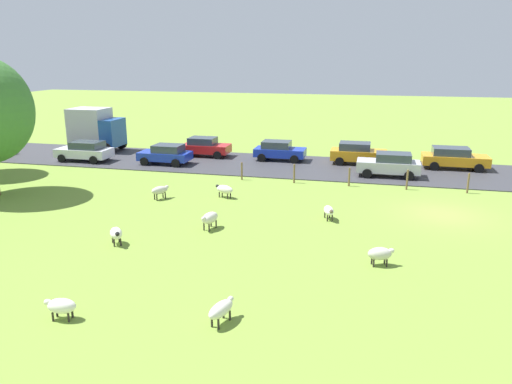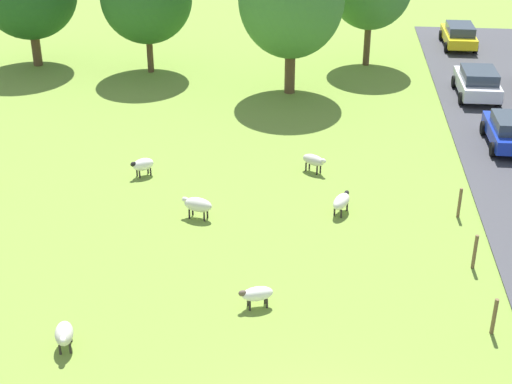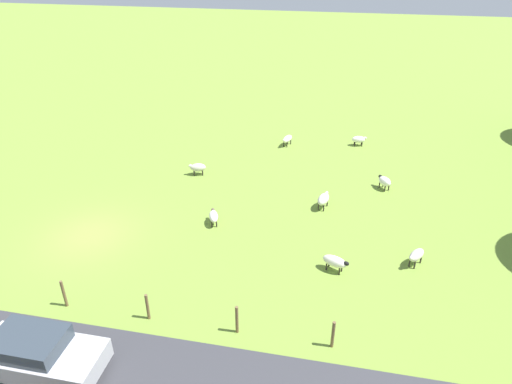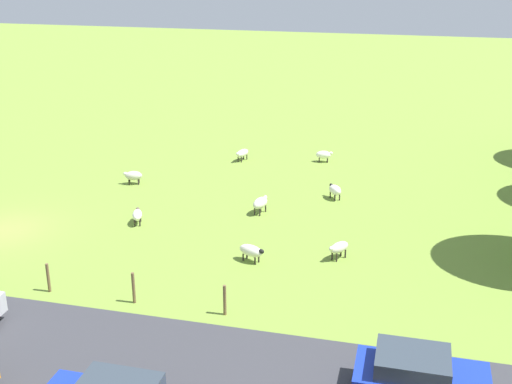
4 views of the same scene
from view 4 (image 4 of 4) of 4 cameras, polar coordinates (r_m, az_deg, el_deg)
The scene contains 13 objects.
ground_plane at distance 33.10m, azimuth -21.07°, elevation -3.15°, with size 160.00×160.00×0.00m, color olive.
sheep_0 at distance 37.39m, azimuth -10.64°, elevation 1.41°, with size 0.76×1.12×0.76m.
sheep_1 at distance 40.84m, azimuth 5.93°, elevation 3.25°, with size 0.62×1.07×0.72m.
sheep_2 at distance 28.17m, azimuth 7.22°, elevation -4.82°, with size 1.13×0.95×0.77m.
sheep_3 at distance 40.89m, azimuth -1.20°, elevation 3.40°, with size 1.28×0.77×0.72m.
sheep_4 at distance 27.73m, azimuth -0.42°, elevation -5.14°, with size 0.87×1.27×0.75m.
sheep_5 at distance 34.78m, azimuth 6.89°, elevation 0.18°, with size 1.03×0.95×0.77m.
sheep_6 at distance 32.67m, azimuth 0.38°, elevation -0.96°, with size 1.26×0.81×0.83m.
sheep_7 at distance 31.95m, azimuth -10.31°, elevation -1.97°, with size 1.13×0.75×0.70m.
fence_post_3 at distance 26.61m, azimuth -17.64°, elevation -7.12°, with size 0.12×0.12×1.20m, color brown.
fence_post_4 at distance 25.04m, azimuth -10.62°, elevation -8.21°, with size 0.12×0.12×1.25m, color brown.
fence_post_5 at distance 23.91m, azimuth -2.74°, elevation -9.39°, with size 0.12×0.12×1.19m, color brown.
car_3 at distance 20.31m, azimuth 13.99°, elevation -15.25°, with size 2.13×3.87×1.49m.
Camera 4 is at (24.55, 18.34, 12.50)m, focal length 45.93 mm.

